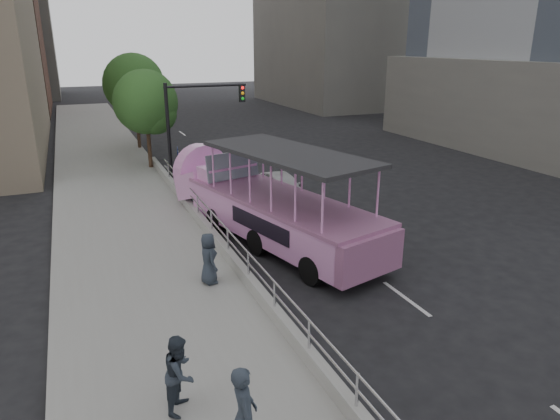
% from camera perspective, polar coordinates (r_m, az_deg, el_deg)
% --- Properties ---
extents(ground, '(160.00, 160.00, 0.00)m').
position_cam_1_polar(ground, '(16.11, 7.07, -7.51)').
color(ground, black).
extents(sidewalk, '(5.50, 80.00, 0.30)m').
position_cam_1_polar(sidewalk, '(23.56, -17.84, 0.65)').
color(sidewalk, gray).
rests_on(sidewalk, ground).
extents(kerb_wall, '(0.24, 30.00, 0.36)m').
position_cam_1_polar(kerb_wall, '(16.45, -5.91, -5.05)').
color(kerb_wall, '#ACADA7').
rests_on(kerb_wall, sidewalk).
extents(guardrail, '(0.07, 22.00, 0.71)m').
position_cam_1_polar(guardrail, '(16.20, -5.98, -2.90)').
color(guardrail, silver).
rests_on(guardrail, kerb_wall).
extents(duck_boat, '(5.12, 10.99, 3.55)m').
position_cam_1_polar(duck_boat, '(18.67, -1.86, 0.71)').
color(duck_boat, black).
rests_on(duck_boat, ground).
extents(car, '(1.66, 3.75, 1.26)m').
position_cam_1_polar(car, '(23.52, 0.26, 2.76)').
color(car, silver).
rests_on(car, ground).
extents(pedestrian_near, '(0.57, 0.74, 1.82)m').
position_cam_1_polar(pedestrian_near, '(8.94, -4.10, -22.32)').
color(pedestrian_near, '#2B343F').
rests_on(pedestrian_near, sidewalk).
extents(pedestrian_mid, '(0.91, 0.97, 1.59)m').
position_cam_1_polar(pedestrian_mid, '(10.15, -11.33, -17.79)').
color(pedestrian_mid, '#2B343F').
rests_on(pedestrian_mid, sidewalk).
extents(pedestrian_far, '(0.57, 0.81, 1.55)m').
position_cam_1_polar(pedestrian_far, '(14.75, -8.17, -5.51)').
color(pedestrian_far, '#2B343F').
rests_on(pedestrian_far, sidewalk).
extents(parking_sign, '(0.13, 0.56, 2.52)m').
position_cam_1_polar(parking_sign, '(23.53, -11.51, 4.84)').
color(parking_sign, black).
rests_on(parking_sign, ground).
extents(traffic_signal, '(4.20, 0.32, 5.20)m').
position_cam_1_polar(traffic_signal, '(25.84, -10.10, 10.42)').
color(traffic_signal, black).
rests_on(traffic_signal, ground).
extents(street_tree_near, '(3.52, 3.52, 5.72)m').
position_cam_1_polar(street_tree_near, '(28.86, -14.88, 11.57)').
color(street_tree_near, '#382519').
rests_on(street_tree_near, ground).
extents(street_tree_far, '(3.97, 3.97, 6.45)m').
position_cam_1_polar(street_tree_far, '(34.76, -16.14, 13.38)').
color(street_tree_far, '#382519').
rests_on(street_tree_far, ground).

